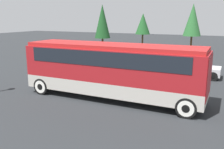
% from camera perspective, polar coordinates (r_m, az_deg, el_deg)
% --- Properties ---
extents(ground_plane, '(120.00, 120.00, 0.00)m').
position_cam_1_polar(ground_plane, '(15.04, 0.00, -5.43)').
color(ground_plane, '#26282B').
extents(tour_bus, '(10.68, 2.69, 3.25)m').
position_cam_1_polar(tour_bus, '(14.51, 0.34, 1.84)').
color(tour_bus, '#B7B2A8').
rests_on(tour_bus, ground_plane).
extents(parked_car_near, '(4.14, 1.92, 1.44)m').
position_cam_1_polar(parked_car_near, '(24.26, -3.06, 3.33)').
color(parked_car_near, '#7A6B5B').
rests_on(parked_car_near, ground_plane).
extents(parked_car_mid, '(4.49, 1.91, 1.43)m').
position_cam_1_polar(parked_car_mid, '(21.42, 17.53, 1.48)').
color(parked_car_mid, '#BCBCC1').
rests_on(parked_car_mid, ground_plane).
extents(tree_left, '(2.43, 2.43, 5.44)m').
position_cam_1_polar(tree_left, '(42.09, 7.07, 11.41)').
color(tree_left, brown).
rests_on(tree_left, ground_plane).
extents(tree_center, '(2.35, 2.35, 6.68)m').
position_cam_1_polar(tree_center, '(38.02, -2.21, 12.03)').
color(tree_center, brown).
rests_on(tree_center, ground_plane).
extents(tree_right, '(2.58, 2.58, 6.74)m').
position_cam_1_polar(tree_right, '(38.91, 17.95, 11.77)').
color(tree_right, brown).
rests_on(tree_right, ground_plane).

